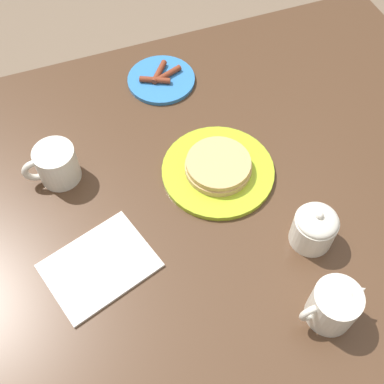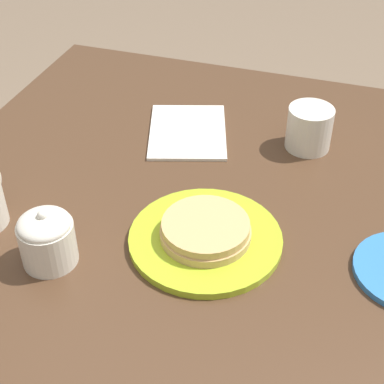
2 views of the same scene
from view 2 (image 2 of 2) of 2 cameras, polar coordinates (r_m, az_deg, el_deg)
dining_table at (r=0.98m, az=-1.12°, el=-10.18°), size 1.19×0.96×0.73m
pancake_plate at (r=0.89m, az=1.31°, el=-4.18°), size 0.23×0.23×0.04m
coffee_mug at (r=1.10m, az=11.33°, el=6.21°), size 0.11×0.08×0.08m
sugar_bowl at (r=0.86m, az=-13.91°, el=-4.34°), size 0.08×0.08×0.09m
napkin at (r=1.14m, az=-0.42°, el=5.89°), size 0.22×0.20×0.01m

